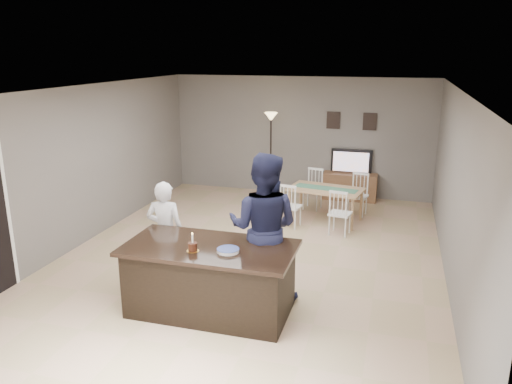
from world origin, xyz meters
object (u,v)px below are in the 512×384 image
(television, at_px, (351,161))
(floor_lamp, at_px, (271,132))
(man, at_px, (263,228))
(plate_stack, at_px, (228,250))
(woman, at_px, (165,232))
(birthday_cake, at_px, (193,247))
(tv_console, at_px, (349,187))
(dining_table, at_px, (326,194))
(kitchen_island, at_px, (210,278))

(television, distance_m, floor_lamp, 1.91)
(man, relative_size, plate_stack, 7.32)
(woman, height_order, birthday_cake, woman)
(birthday_cake, height_order, floor_lamp, floor_lamp)
(television, xyz_separation_m, birthday_cake, (-1.34, -5.85, 0.09))
(tv_console, height_order, man, man)
(man, height_order, birthday_cake, man)
(birthday_cake, distance_m, floor_lamp, 5.52)
(birthday_cake, relative_size, floor_lamp, 0.12)
(man, height_order, dining_table, man)
(kitchen_island, xyz_separation_m, man, (0.55, 0.55, 0.55))
(dining_table, bearing_deg, television, 89.33)
(birthday_cake, bearing_deg, man, 47.81)
(birthday_cake, bearing_deg, floor_lamp, 94.45)
(tv_console, relative_size, woman, 0.80)
(birthday_cake, distance_m, dining_table, 4.31)
(kitchen_island, bearing_deg, plate_stack, -22.52)
(man, bearing_deg, kitchen_island, 45.98)
(woman, bearing_deg, floor_lamp, -102.37)
(kitchen_island, height_order, dining_table, kitchen_island)
(television, distance_m, birthday_cake, 6.00)
(kitchen_island, height_order, television, television)
(kitchen_island, distance_m, man, 0.95)
(kitchen_island, distance_m, dining_table, 4.06)
(woman, height_order, man, man)
(television, xyz_separation_m, woman, (-2.15, -4.95, -0.12))
(dining_table, bearing_deg, birthday_cake, -93.92)
(man, xyz_separation_m, floor_lamp, (-1.11, 4.72, 0.50))
(floor_lamp, bearing_deg, television, 11.79)
(kitchen_island, height_order, tv_console, kitchen_island)
(television, relative_size, floor_lamp, 0.47)
(plate_stack, relative_size, floor_lamp, 0.14)
(plate_stack, bearing_deg, birthday_cake, -168.26)
(tv_console, xyz_separation_m, plate_stack, (-0.91, -5.69, 0.62))
(kitchen_island, relative_size, floor_lamp, 1.11)
(television, bearing_deg, man, 82.73)
(man, bearing_deg, plate_stack, 69.58)
(television, bearing_deg, tv_console, 90.00)
(television, bearing_deg, plate_stack, 81.00)
(kitchen_island, xyz_separation_m, tv_console, (1.20, 5.57, -0.15))
(kitchen_island, xyz_separation_m, birthday_cake, (-0.14, -0.21, 0.50))
(floor_lamp, bearing_deg, woman, -94.83)
(television, bearing_deg, dining_table, 79.46)
(dining_table, height_order, floor_lamp, floor_lamp)
(plate_stack, bearing_deg, tv_console, 80.89)
(plate_stack, bearing_deg, television, 81.00)
(birthday_cake, bearing_deg, kitchen_island, 56.73)
(tv_console, bearing_deg, television, 90.00)
(television, height_order, woman, woman)
(woman, relative_size, birthday_cake, 6.29)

